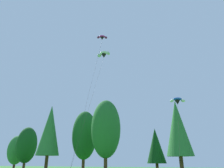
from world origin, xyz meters
name	(u,v)px	position (x,y,z in m)	size (l,w,h in m)	color
treeline_tree_a	(16,150)	(-35.16, 46.63, 5.16)	(4.10, 4.10, 8.52)	#472D19
treeline_tree_b	(27,145)	(-30.17, 44.38, 6.06)	(4.50, 4.50, 10.02)	#472D19
treeline_tree_c	(50,130)	(-22.83, 42.47, 8.80)	(4.69, 4.69, 14.04)	#472D19
treeline_tree_d	(85,135)	(-16.76, 46.72, 7.98)	(5.36, 5.36, 13.18)	#472D19
treeline_tree_e	(106,128)	(-9.96, 42.45, 8.42)	(5.55, 5.55, 13.91)	#472D19
treeline_tree_f	(156,146)	(-1.24, 45.37, 5.22)	(3.43, 3.43, 8.34)	#472D19
treeline_tree_g	(178,128)	(3.10, 42.88, 7.90)	(4.38, 4.38, 12.62)	#472D19
parafoil_kite_high_magenta	(102,38)	(-8.59, 36.79, 24.78)	(4.48, 14.85, 23.70)	#D12893
parafoil_kite_mid_blue_white	(177,101)	(3.74, 39.59, 11.71)	(2.61, 18.93, 10.68)	blue
parafoil_kite_far_white	(104,54)	(-10.83, 42.86, 24.71)	(7.41, 20.92, 23.93)	white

